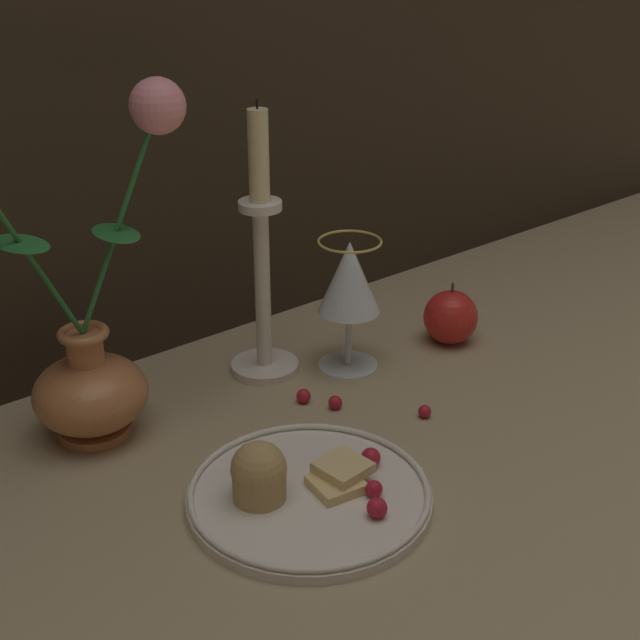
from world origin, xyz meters
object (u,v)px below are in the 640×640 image
object	(u,v)px
plate_with_pastries	(302,489)
apple_beside_vase	(451,317)
candlestick	(262,274)
vase	(89,343)
wine_glass	(349,282)

from	to	relation	value
plate_with_pastries	apple_beside_vase	size ratio (longest dim) A/B	2.85
plate_with_pastries	candlestick	world-z (taller)	candlestick
vase	apple_beside_vase	xyz separation A→B (m)	(0.44, -0.09, -0.07)
vase	wine_glass	bearing A→B (deg)	-10.13
vase	candlestick	bearing A→B (deg)	-0.05
apple_beside_vase	wine_glass	bearing A→B (deg)	166.93
plate_with_pastries	apple_beside_vase	world-z (taller)	apple_beside_vase
wine_glass	apple_beside_vase	bearing A→B (deg)	-13.07
candlestick	apple_beside_vase	xyz separation A→B (m)	(0.23, -0.09, -0.09)
vase	wine_glass	distance (m)	0.30
candlestick	apple_beside_vase	bearing A→B (deg)	-20.89
plate_with_pastries	apple_beside_vase	xyz separation A→B (m)	(0.35, 0.14, 0.02)
plate_with_pastries	apple_beside_vase	distance (m)	0.38
candlestick	plate_with_pastries	bearing A→B (deg)	-118.57
vase	wine_glass	size ratio (longest dim) A/B	2.35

